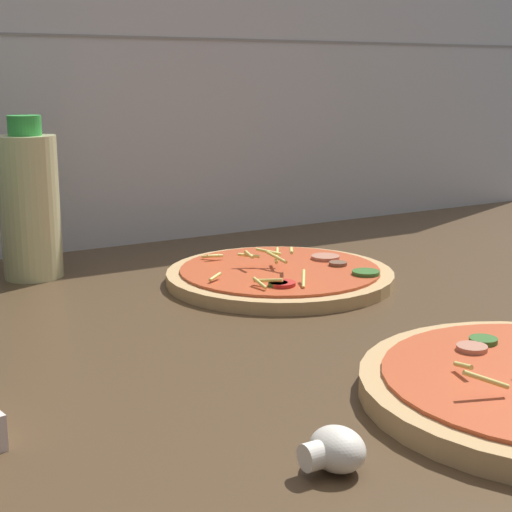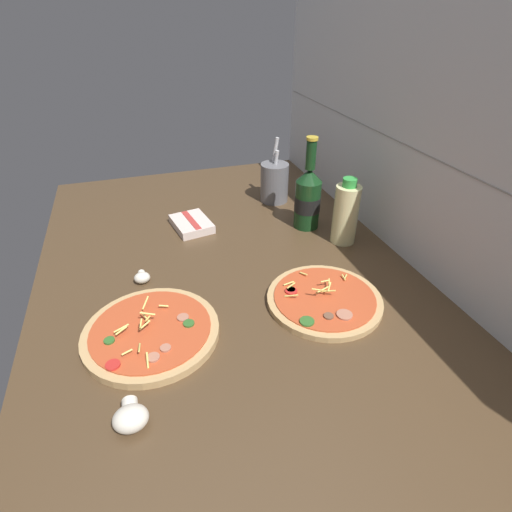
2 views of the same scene
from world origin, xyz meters
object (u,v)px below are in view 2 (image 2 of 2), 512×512
Objects in this scene: pizza_near at (151,332)px; dish_towel at (192,224)px; oil_bottle at (346,213)px; mushroom_right at (131,417)px; beer_bottle at (308,197)px; pizza_far at (324,299)px; mushroom_left at (142,277)px; utensil_crock at (274,182)px.

pizza_near reaches higher than dish_towel.
oil_bottle is 3.13× the size of mushroom_right.
pizza_near is 58.84cm from beer_bottle.
mushroom_left is (-20.12, -37.72, 0.48)cm from pizza_far.
mushroom_left is at bearing -178.93° from pizza_near.
pizza_far is 1.73× the size of dish_towel.
beer_bottle reaches higher than mushroom_left.
pizza_near is 1.02× the size of beer_bottle.
beer_bottle is at bearing 134.88° from mushroom_right.
oil_bottle reaches higher than dish_towel.
beer_bottle is 50.89cm from mushroom_left.
pizza_near reaches higher than mushroom_left.
oil_bottle is 4.68× the size of mushroom_left.
dish_towel is at bearing -153.26° from pizza_far.
utensil_crock reaches higher than pizza_near.
utensil_crock reaches higher than dish_towel.
beer_bottle is at bearing 124.64° from pizza_near.
pizza_far is 48.59cm from dish_towel.
beer_bottle is 12.72cm from oil_bottle.
mushroom_left is (-19.13, -0.36, 0.34)cm from pizza_near.
pizza_far is (0.99, 37.36, -0.14)cm from pizza_near.
utensil_crock is (-72.44, 49.88, 4.52)cm from mushroom_right.
mushroom_right is (19.39, -4.80, 0.99)cm from pizza_near.
mushroom_left is 56.94cm from utensil_crock.
utensil_crock is 31.88cm from dish_towel.
utensil_crock is at bearing 126.74° from mushroom_left.
oil_bottle is 0.90× the size of utensil_crock.
pizza_near is at bearing -20.08° from dish_towel.
pizza_near is at bearing -91.51° from pizza_far.
mushroom_right is at bearing -18.18° from dish_towel.
mushroom_left is at bearing -73.86° from beer_bottle.
pizza_far is at bearing -8.13° from utensil_crock.
beer_bottle is 20.33cm from utensil_crock.
utensil_crock is (-19.94, -2.84, -2.77)cm from beer_bottle.
beer_bottle reaches higher than pizza_far.
pizza_far is 36.68cm from beer_bottle.
mushroom_left is 0.19× the size of utensil_crock.
beer_bottle is at bearing 106.14° from mushroom_left.
mushroom_left is (2.89, -54.46, -7.14)cm from oil_bottle.
mushroom_right is 88.07cm from utensil_crock.
utensil_crock reaches higher than oil_bottle.
oil_bottle is at bearing 29.11° from beer_bottle.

